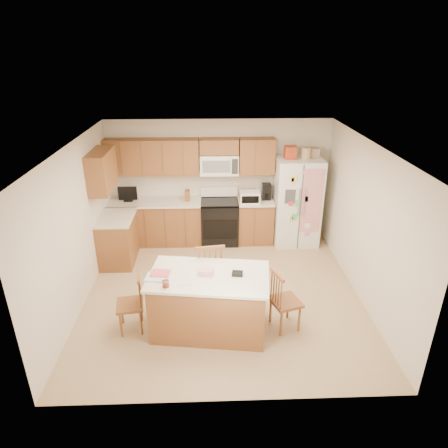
{
  "coord_description": "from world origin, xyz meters",
  "views": [
    {
      "loc": [
        -0.19,
        -5.66,
        3.82
      ],
      "look_at": [
        0.03,
        0.35,
        1.11
      ],
      "focal_mm": 32.0,
      "sensor_mm": 36.0,
      "label": 1
    }
  ],
  "objects_px": {
    "refrigerator": "(297,201)",
    "island": "(209,302)",
    "windsor_chair_back": "(209,274)",
    "stove": "(220,220)",
    "windsor_chair_left": "(131,304)",
    "windsor_chair_right": "(284,301)"
  },
  "relations": [
    {
      "from": "island",
      "to": "windsor_chair_left",
      "type": "bearing_deg",
      "value": 178.24
    },
    {
      "from": "stove",
      "to": "refrigerator",
      "type": "height_order",
      "value": "refrigerator"
    },
    {
      "from": "stove",
      "to": "refrigerator",
      "type": "bearing_deg",
      "value": -2.3
    },
    {
      "from": "refrigerator",
      "to": "stove",
      "type": "bearing_deg",
      "value": 177.7
    },
    {
      "from": "stove",
      "to": "windsor_chair_back",
      "type": "relative_size",
      "value": 1.04
    },
    {
      "from": "windsor_chair_left",
      "to": "island",
      "type": "bearing_deg",
      "value": -1.76
    },
    {
      "from": "windsor_chair_left",
      "to": "windsor_chair_right",
      "type": "relative_size",
      "value": 0.96
    },
    {
      "from": "refrigerator",
      "to": "windsor_chair_back",
      "type": "height_order",
      "value": "refrigerator"
    },
    {
      "from": "refrigerator",
      "to": "windsor_chair_right",
      "type": "distance_m",
      "value": 2.93
    },
    {
      "from": "windsor_chair_left",
      "to": "stove",
      "type": "bearing_deg",
      "value": 64.59
    },
    {
      "from": "refrigerator",
      "to": "windsor_chair_back",
      "type": "xyz_separation_m",
      "value": [
        -1.79,
        -2.12,
        -0.41
      ]
    },
    {
      "from": "windsor_chair_left",
      "to": "windsor_chair_right",
      "type": "bearing_deg",
      "value": -1.18
    },
    {
      "from": "refrigerator",
      "to": "island",
      "type": "bearing_deg",
      "value": -122.77
    },
    {
      "from": "stove",
      "to": "windsor_chair_left",
      "type": "xyz_separation_m",
      "value": [
        -1.34,
        -2.82,
        -0.04
      ]
    },
    {
      "from": "refrigerator",
      "to": "windsor_chair_left",
      "type": "distance_m",
      "value": 4.04
    },
    {
      "from": "stove",
      "to": "refrigerator",
      "type": "xyz_separation_m",
      "value": [
        1.57,
        -0.06,
        0.45
      ]
    },
    {
      "from": "island",
      "to": "windsor_chair_back",
      "type": "distance_m",
      "value": 0.68
    },
    {
      "from": "windsor_chair_left",
      "to": "windsor_chair_right",
      "type": "height_order",
      "value": "windsor_chair_right"
    },
    {
      "from": "island",
      "to": "windsor_chair_back",
      "type": "xyz_separation_m",
      "value": [
        0.0,
        0.68,
        0.05
      ]
    },
    {
      "from": "windsor_chair_back",
      "to": "refrigerator",
      "type": "bearing_deg",
      "value": 49.72
    },
    {
      "from": "stove",
      "to": "windsor_chair_right",
      "type": "bearing_deg",
      "value": -73.44
    },
    {
      "from": "refrigerator",
      "to": "island",
      "type": "xyz_separation_m",
      "value": [
        -1.8,
        -2.79,
        -0.46
      ]
    }
  ]
}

